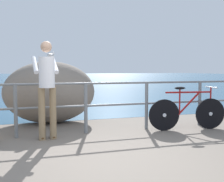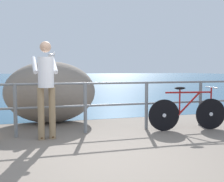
# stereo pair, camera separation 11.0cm
# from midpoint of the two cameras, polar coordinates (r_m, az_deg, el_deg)

# --- Properties ---
(ground_plane) EXTENTS (120.00, 120.00, 0.10)m
(ground_plane) POSITION_cam_midpoint_polar(r_m,az_deg,el_deg) (23.54, -13.58, 1.14)
(ground_plane) COLOR #6B6056
(sea_surface) EXTENTS (120.00, 90.00, 0.01)m
(sea_surface) POSITION_cam_midpoint_polar(r_m,az_deg,el_deg) (51.69, -14.98, 2.93)
(sea_surface) COLOR navy
(sea_surface) RESTS_ON ground_plane
(promenade_railing) EXTENTS (8.04, 0.07, 1.02)m
(promenade_railing) POSITION_cam_midpoint_polar(r_m,az_deg,el_deg) (5.43, -5.09, -2.25)
(promenade_railing) COLOR slate
(promenade_railing) RESTS_ON ground_plane
(bicycle) EXTENTS (1.69, 0.48, 0.92)m
(bicycle) POSITION_cam_midpoint_polar(r_m,az_deg,el_deg) (5.93, 16.26, -4.23)
(bicycle) COLOR black
(bicycle) RESTS_ON ground_plane
(person_at_railing) EXTENTS (0.48, 0.65, 1.78)m
(person_at_railing) POSITION_cam_midpoint_polar(r_m,az_deg,el_deg) (5.03, -13.17, 1.21)
(person_at_railing) COLOR #8C7251
(person_at_railing) RESTS_ON ground_plane
(breakwater_boulder_main) EXTENTS (2.16, 1.38, 1.47)m
(breakwater_boulder_main) POSITION_cam_midpoint_polar(r_m,az_deg,el_deg) (6.64, -12.38, -0.23)
(breakwater_boulder_main) COLOR slate
(breakwater_boulder_main) RESTS_ON ground
(seagull) EXTENTS (0.24, 0.32, 0.23)m
(seagull) POSITION_cam_midpoint_polar(r_m,az_deg,el_deg) (6.66, -12.19, 7.32)
(seagull) COLOR gold
(seagull) RESTS_ON breakwater_boulder_main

